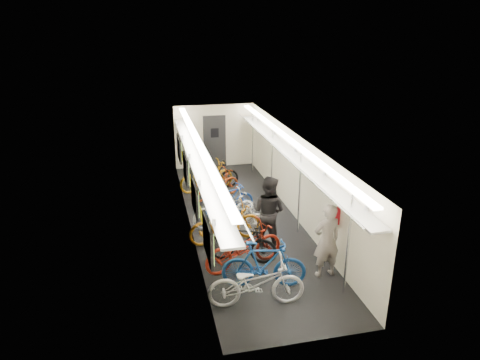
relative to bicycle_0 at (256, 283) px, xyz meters
name	(u,v)px	position (x,y,z in m)	size (l,w,h in m)	color
train_car_shell	(226,158)	(0.25, 4.50, 1.16)	(10.00, 10.00, 10.00)	black
bicycle_0	(256,283)	(0.00, 0.00, 0.00)	(0.66, 1.90, 1.00)	silver
bicycle_1	(264,264)	(0.31, 0.57, 0.03)	(0.50, 1.78, 1.07)	navy
bicycle_2	(244,247)	(0.08, 1.43, 0.01)	(0.68, 1.95, 1.02)	maroon
bicycle_3	(242,243)	(0.08, 1.65, 0.00)	(0.47, 1.65, 0.99)	black
bicycle_4	(225,223)	(-0.10, 2.72, 0.00)	(0.67, 1.91, 1.00)	#BC6D11
bicycle_5	(238,220)	(0.25, 2.91, -0.02)	(0.45, 1.58, 0.95)	white
bicycle_6	(225,209)	(0.06, 3.63, -0.01)	(0.65, 1.86, 0.98)	#B5B5BA
bicycle_7	(229,200)	(0.29, 4.21, -0.02)	(0.45, 1.59, 0.96)	navy
bicycle_8	(215,184)	(0.11, 5.61, -0.04)	(0.61, 1.75, 0.92)	maroon
bicycle_9	(215,175)	(0.22, 6.38, 0.00)	(0.47, 1.66, 1.00)	black
bicycle_10	(206,176)	(-0.06, 6.34, -0.01)	(0.65, 1.87, 0.98)	orange
passenger_near	(327,241)	(1.74, 0.71, 0.35)	(0.62, 0.41, 1.70)	gray
passenger_mid	(268,211)	(0.90, 2.32, 0.41)	(0.89, 0.69, 1.82)	black
backpack	(337,216)	(2.07, 0.99, 0.78)	(0.26, 0.14, 0.38)	red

